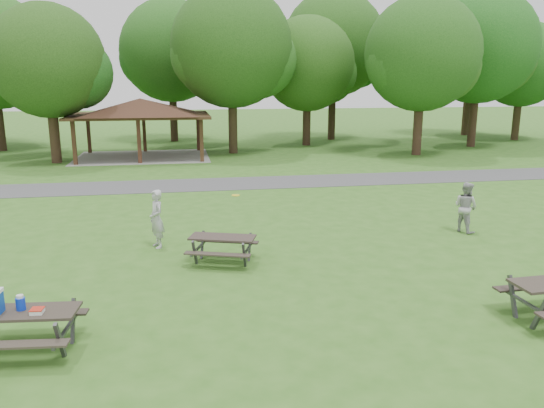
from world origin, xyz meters
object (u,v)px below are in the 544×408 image
(picnic_table_middle, at_px, (223,243))
(frisbee_thrower, at_px, (157,219))
(picnic_table_near, at_px, (12,314))
(frisbee_catcher, at_px, (466,207))

(picnic_table_middle, distance_m, frisbee_thrower, 2.51)
(frisbee_thrower, bearing_deg, picnic_table_middle, 24.61)
(picnic_table_middle, bearing_deg, picnic_table_near, -134.19)
(picnic_table_near, bearing_deg, picnic_table_middle, 45.81)
(picnic_table_near, height_order, picnic_table_middle, picnic_table_near)
(picnic_table_near, relative_size, frisbee_thrower, 1.18)
(picnic_table_middle, relative_size, frisbee_catcher, 1.28)
(picnic_table_middle, relative_size, frisbee_thrower, 1.22)
(frisbee_thrower, height_order, frisbee_catcher, frisbee_thrower)
(picnic_table_near, xyz_separation_m, frisbee_thrower, (2.37, 6.01, 0.11))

